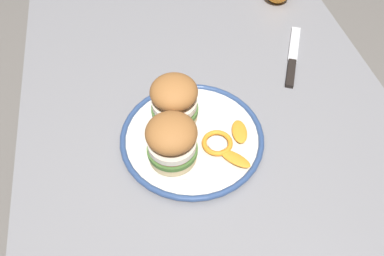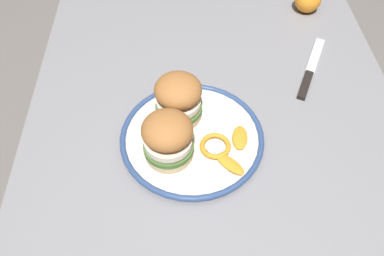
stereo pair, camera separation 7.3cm
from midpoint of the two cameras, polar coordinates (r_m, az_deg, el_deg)
ground_plane at (r=1.49m, az=0.19°, el=-17.43°), size 8.00×8.00×0.00m
dining_table at (r=0.91m, az=0.30°, el=-2.54°), size 1.45×0.81×0.76m
dinner_plate at (r=0.78m, az=-2.70°, el=-1.56°), size 0.29×0.29×0.02m
sandwich_half_left at (r=0.70m, az=-6.00°, el=-2.04°), size 0.11×0.11×0.10m
sandwich_half_right at (r=0.77m, az=-5.43°, el=4.19°), size 0.13×0.13×0.10m
orange_peel_curled at (r=0.75m, az=0.99°, el=-2.39°), size 0.08×0.08×0.01m
orange_peel_strip_long at (r=0.73m, az=3.57°, el=-4.72°), size 0.06×0.06×0.01m
orange_peel_strip_short at (r=0.77m, az=4.37°, el=-0.69°), size 0.06×0.04×0.01m
table_knife at (r=0.97m, az=12.52°, el=9.68°), size 0.21×0.11×0.01m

